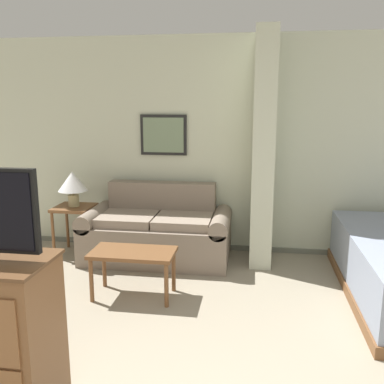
{
  "coord_description": "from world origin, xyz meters",
  "views": [
    {
      "loc": [
        0.01,
        -1.38,
        1.83
      ],
      "look_at": [
        -0.54,
        2.26,
        1.05
      ],
      "focal_mm": 40.0,
      "sensor_mm": 36.0,
      "label": 1
    }
  ],
  "objects": [
    {
      "name": "side_table",
      "position": [
        -2.14,
        3.36,
        0.49
      ],
      "size": [
        0.45,
        0.45,
        0.59
      ],
      "color": "brown",
      "rests_on": "ground_plane"
    },
    {
      "name": "wall_back",
      "position": [
        -0.0,
        3.83,
        1.29
      ],
      "size": [
        7.25,
        0.16,
        2.6
      ],
      "color": "beige",
      "rests_on": "ground_plane"
    },
    {
      "name": "coffee_table",
      "position": [
        -1.11,
        2.31,
        0.4
      ],
      "size": [
        0.79,
        0.42,
        0.46
      ],
      "color": "brown",
      "rests_on": "ground_plane"
    },
    {
      "name": "wall_partition_pillar",
      "position": [
        0.09,
        3.46,
        1.3
      ],
      "size": [
        0.24,
        0.62,
        2.6
      ],
      "color": "beige",
      "rests_on": "ground_plane"
    },
    {
      "name": "table_lamp",
      "position": [
        -2.14,
        3.36,
        0.89
      ],
      "size": [
        0.35,
        0.35,
        0.43
      ],
      "color": "tan",
      "rests_on": "side_table"
    },
    {
      "name": "couch",
      "position": [
        -1.11,
        3.34,
        0.32
      ],
      "size": [
        1.71,
        0.84,
        0.87
      ],
      "color": "gray",
      "rests_on": "ground_plane"
    }
  ]
}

